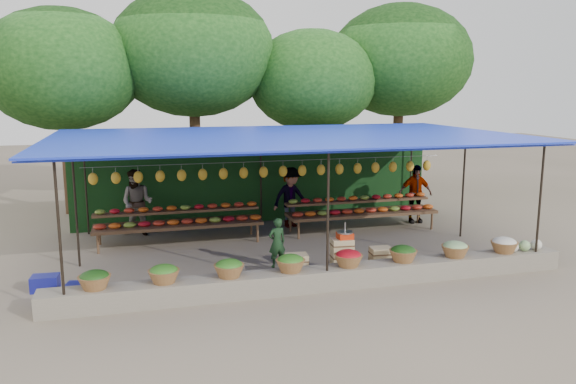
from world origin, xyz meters
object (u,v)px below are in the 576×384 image
object	(u,v)px
vendor_seated	(277,242)
weighing_scale	(345,235)
crate_counter	(341,260)
blue_crate_back	(45,283)
blue_crate_front	(79,290)

from	to	relation	value
vendor_seated	weighing_scale	bearing A→B (deg)	135.91
crate_counter	blue_crate_back	xyz separation A→B (m)	(-5.92, 0.60, -0.16)
blue_crate_back	crate_counter	bearing A→B (deg)	-1.31
blue_crate_front	blue_crate_back	distance (m)	0.89
blue_crate_front	blue_crate_back	world-z (taller)	blue_crate_back
weighing_scale	crate_counter	bearing A→B (deg)	180.00
crate_counter	weighing_scale	distance (m)	0.55
vendor_seated	blue_crate_back	bearing A→B (deg)	-8.21
weighing_scale	blue_crate_back	distance (m)	6.08
crate_counter	blue_crate_back	world-z (taller)	crate_counter
vendor_seated	blue_crate_front	distance (m)	4.16
crate_counter	vendor_seated	size ratio (longest dim) A/B	2.13
vendor_seated	blue_crate_back	xyz separation A→B (m)	(-4.74, -0.23, -0.41)
crate_counter	weighing_scale	bearing A→B (deg)	0.00
blue_crate_front	blue_crate_back	size ratio (longest dim) A/B	0.94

